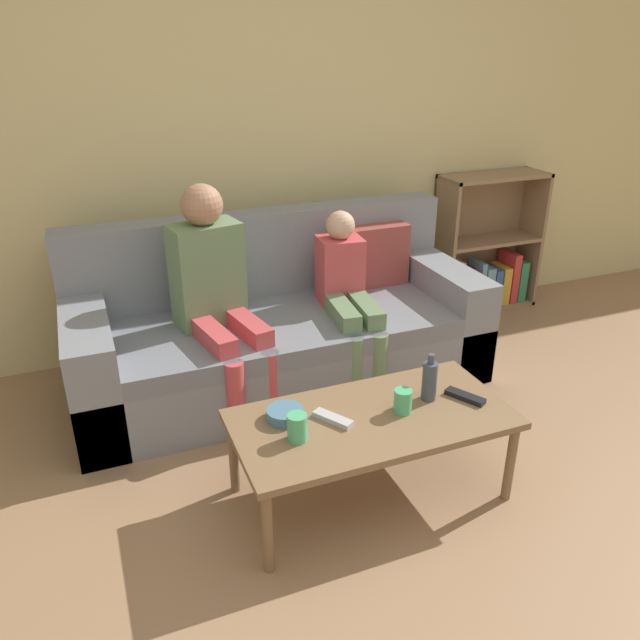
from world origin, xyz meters
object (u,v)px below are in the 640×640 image
couch (280,331)px  tv_remote_0 (465,397)px  snack_bowl (285,414)px  cup_near (403,401)px  tv_remote_1 (333,419)px  person_child (347,292)px  cup_far (297,427)px  person_adult (214,285)px  coffee_table (372,424)px  bookshelf (482,259)px  bottle (429,380)px

couch → tv_remote_0: couch is taller
tv_remote_0 → snack_bowl: size_ratio=1.16×
cup_near → tv_remote_1: cup_near is taller
person_child → snack_bowl: bearing=-121.7°
cup_far → snack_bowl: 0.15m
couch → snack_bowl: (-0.30, -0.96, 0.12)m
person_adult → snack_bowl: (0.06, -0.87, -0.24)m
person_child → tv_remote_0: (0.11, -0.96, -0.12)m
coffee_table → bookshelf: bearing=43.6°
person_child → couch: bearing=164.1°
tv_remote_1 → bottle: bottle is taller
couch → coffee_table: bearing=-88.4°
bookshelf → cup_near: 2.16m
coffee_table → person_child: person_child is taller
cup_far → person_child: bearing=56.7°
couch → cup_far: size_ratio=20.11×
bookshelf → tv_remote_1: (-1.78, -1.52, 0.06)m
cup_near → couch: bearing=98.2°
person_child → tv_remote_1: 1.03m
coffee_table → couch: bearing=91.6°
person_adult → tv_remote_0: (0.81, -1.01, -0.25)m
person_adult → tv_remote_1: bearing=-87.2°
coffee_table → snack_bowl: (-0.33, 0.11, 0.06)m
bookshelf → coffee_table: 2.24m
cup_far → snack_bowl: bearing=89.2°
tv_remote_0 → bottle: bottle is taller
bottle → coffee_table: bearing=-173.6°
tv_remote_1 → snack_bowl: (-0.17, 0.08, 0.01)m
tv_remote_0 → cup_near: bearing=149.0°
tv_remote_0 → bottle: (-0.14, 0.06, 0.08)m
cup_near → cup_far: size_ratio=0.93×
person_child → tv_remote_1: person_child is taller
person_adult → tv_remote_1: 1.01m
couch → cup_far: (-0.30, -1.11, 0.15)m
person_child → cup_near: (-0.18, -0.95, -0.08)m
cup_near → bottle: size_ratio=0.48×
couch → bottle: couch is taller
coffee_table → snack_bowl: bearing=161.3°
person_child → snack_bowl: 1.05m
cup_near → tv_remote_0: bearing=-2.2°
bottle → person_adult: bearing=125.0°
couch → bookshelf: (1.65, 0.47, 0.05)m
coffee_table → person_adult: 1.10m
person_adult → bookshelf: bearing=4.7°
cup_near → bookshelf: bearing=46.2°
cup_near → tv_remote_1: bearing=171.4°
bookshelf → person_child: size_ratio=1.01×
person_child → bookshelf: bearing=30.9°
coffee_table → tv_remote_0: 0.42m
snack_bowl → bottle: bearing=-7.6°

